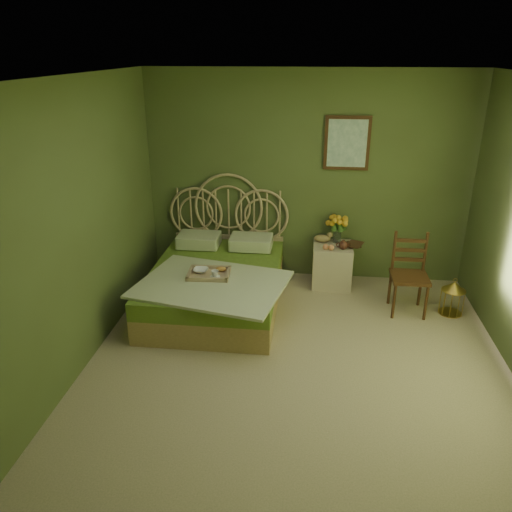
# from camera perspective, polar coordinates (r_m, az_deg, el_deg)

# --- Properties ---
(floor) EXTENTS (4.50, 4.50, 0.00)m
(floor) POSITION_cam_1_polar(r_m,az_deg,el_deg) (4.77, 4.61, -13.34)
(floor) COLOR #C3AB8D
(floor) RESTS_ON ground
(ceiling) EXTENTS (4.50, 4.50, 0.00)m
(ceiling) POSITION_cam_1_polar(r_m,az_deg,el_deg) (3.87, 5.88, 19.59)
(ceiling) COLOR silver
(ceiling) RESTS_ON wall_back
(wall_back) EXTENTS (4.00, 0.00, 4.00)m
(wall_back) POSITION_cam_1_polar(r_m,az_deg,el_deg) (6.29, 5.82, 8.79)
(wall_back) COLOR #566937
(wall_back) RESTS_ON floor
(wall_left) EXTENTS (0.00, 4.50, 4.50)m
(wall_left) POSITION_cam_1_polar(r_m,az_deg,el_deg) (4.63, -20.41, 2.30)
(wall_left) COLOR #566937
(wall_left) RESTS_ON floor
(wall_art) EXTENTS (0.54, 0.04, 0.64)m
(wall_art) POSITION_cam_1_polar(r_m,az_deg,el_deg) (6.19, 10.37, 12.57)
(wall_art) COLOR #3D2310
(wall_art) RESTS_ON wall_back
(bed) EXTENTS (1.70, 2.15, 1.33)m
(bed) POSITION_cam_1_polar(r_m,az_deg,el_deg) (5.83, -4.53, -2.86)
(bed) COLOR tan
(bed) RESTS_ON floor
(nightstand) EXTENTS (0.48, 0.49, 0.96)m
(nightstand) POSITION_cam_1_polar(r_m,az_deg,el_deg) (6.35, 8.75, -0.28)
(nightstand) COLOR beige
(nightstand) RESTS_ON floor
(chair) EXTENTS (0.40, 0.40, 0.91)m
(chair) POSITION_cam_1_polar(r_m,az_deg,el_deg) (5.87, 17.12, -1.38)
(chair) COLOR #3D2310
(chair) RESTS_ON floor
(birdcage) EXTENTS (0.26, 0.26, 0.39)m
(birdcage) POSITION_cam_1_polar(r_m,az_deg,el_deg) (6.06, 21.52, -4.49)
(birdcage) COLOR #B08938
(birdcage) RESTS_ON floor
(book_lower) EXTENTS (0.17, 0.22, 0.02)m
(book_lower) POSITION_cam_1_polar(r_m,az_deg,el_deg) (6.30, 10.44, 1.28)
(book_lower) COLOR #381E0F
(book_lower) RESTS_ON nightstand
(book_upper) EXTENTS (0.26, 0.29, 0.02)m
(book_upper) POSITION_cam_1_polar(r_m,az_deg,el_deg) (6.29, 10.45, 1.46)
(book_upper) COLOR #472819
(book_upper) RESTS_ON nightstand
(cereal_bowl) EXTENTS (0.17, 0.17, 0.04)m
(cereal_bowl) POSITION_cam_1_polar(r_m,az_deg,el_deg) (5.53, -6.32, -1.65)
(cereal_bowl) COLOR white
(cereal_bowl) RESTS_ON bed
(coffee_cup) EXTENTS (0.10, 0.10, 0.08)m
(coffee_cup) POSITION_cam_1_polar(r_m,az_deg,el_deg) (5.39, -4.71, -2.05)
(coffee_cup) COLOR white
(coffee_cup) RESTS_ON bed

